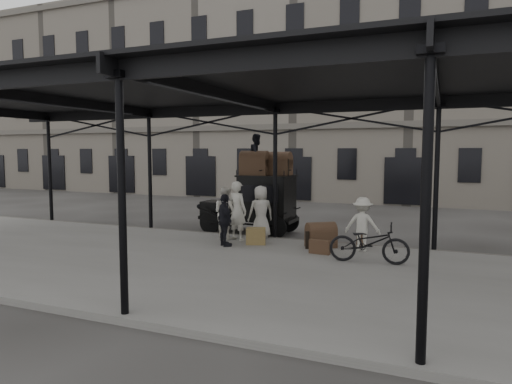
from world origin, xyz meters
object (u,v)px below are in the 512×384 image
taxi (259,201)px  steamer_trunk_platform (321,237)px  porter_official (225,220)px  bicycle (369,243)px  steamer_trunk_roof_near (254,165)px  porter_left (237,211)px

taxi → steamer_trunk_platform: 3.73m
porter_official → steamer_trunk_platform: (2.75, 0.98, -0.48)m
taxi → steamer_trunk_platform: size_ratio=4.21×
bicycle → steamer_trunk_roof_near: (-4.64, 3.36, 1.86)m
porter_left → porter_official: (0.06, -1.04, -0.16)m
porter_left → bicycle: 4.70m
bicycle → steamer_trunk_platform: bicycle is taller
taxi → porter_official: size_ratio=2.28×
porter_left → porter_official: bearing=110.3°
steamer_trunk_roof_near → porter_official: bearing=-90.4°
taxi → steamer_trunk_roof_near: (-0.08, -0.25, 1.34)m
steamer_trunk_platform → porter_left: bearing=142.7°
bicycle → porter_official: bearing=79.1°
taxi → steamer_trunk_roof_near: 1.37m
porter_left → steamer_trunk_roof_near: bearing=-67.1°
taxi → steamer_trunk_platform: taxi is taller
taxi → bicycle: 5.84m
porter_left → steamer_trunk_roof_near: size_ratio=1.94×
porter_official → steamer_trunk_roof_near: 3.35m
taxi → porter_official: taxi is taller
steamer_trunk_roof_near → steamer_trunk_platform: 4.14m
taxi → porter_left: bearing=-87.0°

